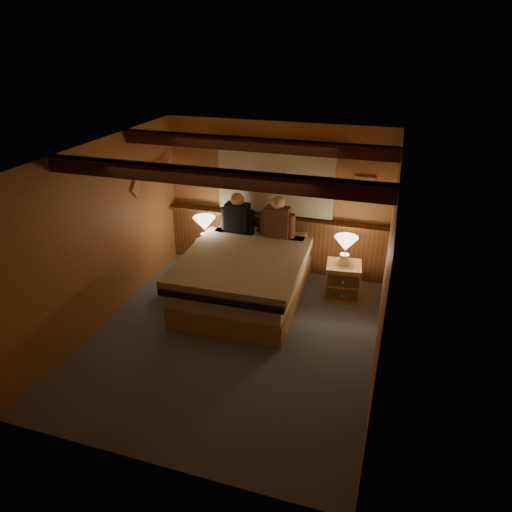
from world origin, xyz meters
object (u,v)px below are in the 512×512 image
at_px(nightstand_left, 209,258).
at_px(lamp_left, 205,225).
at_px(person_left, 238,216).
at_px(duffel_bag, 183,284).
at_px(bed, 245,276).
at_px(nightstand_right, 343,281).
at_px(lamp_right, 346,245).
at_px(person_right, 277,220).

bearing_deg(nightstand_left, lamp_left, 177.58).
bearing_deg(person_left, duffel_bag, -123.58).
bearing_deg(lamp_left, bed, -35.99).
bearing_deg(bed, nightstand_right, 18.33).
distance_m(lamp_left, person_left, 0.55).
bearing_deg(nightstand_right, nightstand_left, 169.73).
relative_size(lamp_right, duffel_bag, 0.87).
bearing_deg(person_left, nightstand_left, -163.75).
distance_m(nightstand_right, person_right, 1.34).
height_order(lamp_left, lamp_right, lamp_right).
bearing_deg(lamp_right, duffel_bag, -166.20).
bearing_deg(bed, nightstand_left, 141.35).
xyz_separation_m(bed, person_right, (0.28, 0.77, 0.62)).
bearing_deg(lamp_right, person_right, 164.90).
relative_size(bed, person_left, 3.32).
xyz_separation_m(bed, person_left, (-0.37, 0.78, 0.61)).
xyz_separation_m(bed, duffel_bag, (-0.96, -0.09, -0.24)).
height_order(nightstand_left, nightstand_right, nightstand_right).
bearing_deg(person_right, lamp_left, -174.02).
bearing_deg(bed, duffel_bag, -175.68).
bearing_deg(lamp_right, person_left, 170.06).
distance_m(bed, duffel_bag, 0.99).
distance_m(bed, nightstand_right, 1.45).
relative_size(nightstand_right, duffel_bag, 1.09).
xyz_separation_m(lamp_left, person_left, (0.51, 0.14, 0.17)).
bearing_deg(person_left, bed, -64.28).
xyz_separation_m(nightstand_right, person_left, (-1.74, 0.29, 0.72)).
relative_size(nightstand_right, person_right, 0.81).
bearing_deg(person_right, lamp_right, -15.52).
bearing_deg(nightstand_left, person_right, -4.76).
relative_size(nightstand_left, lamp_left, 1.15).
bearing_deg(person_left, person_right, -0.69).
xyz_separation_m(nightstand_left, lamp_left, (-0.04, -0.01, 0.58)).
xyz_separation_m(nightstand_left, person_right, (1.12, 0.12, 0.75)).
relative_size(nightstand_right, person_left, 0.83).
bearing_deg(nightstand_right, lamp_right, -121.31).
height_order(nightstand_right, lamp_right, lamp_right).
xyz_separation_m(bed, nightstand_left, (-0.84, 0.65, -0.13)).
relative_size(bed, nightstand_left, 4.15).
bearing_deg(duffel_bag, nightstand_left, 71.23).
bearing_deg(duffel_bag, person_left, 46.12).
bearing_deg(bed, person_left, 114.21).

